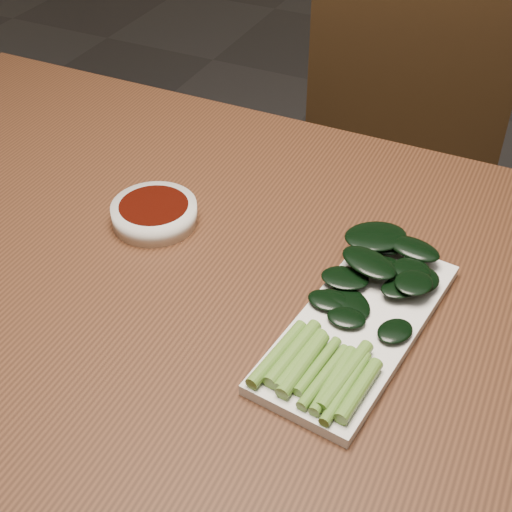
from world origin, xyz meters
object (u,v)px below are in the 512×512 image
object	(u,v)px
gai_lan	(360,301)
chair_far	(389,186)
sauce_bowl	(154,213)
serving_plate	(358,325)
table	(228,315)

from	to	relation	value
gai_lan	chair_far	bearing A→B (deg)	101.40
sauce_bowl	gai_lan	distance (m)	0.32
serving_plate	gai_lan	xyz separation A→B (m)	(-0.01, 0.02, 0.02)
chair_far	table	bearing A→B (deg)	-101.71
table	chair_far	size ratio (longest dim) A/B	1.57
table	serving_plate	size ratio (longest dim) A/B	4.42
sauce_bowl	table	bearing A→B (deg)	-21.99
chair_far	serving_plate	distance (m)	0.75
table	chair_far	bearing A→B (deg)	86.50
chair_far	serving_plate	bearing A→B (deg)	-86.65
gai_lan	sauce_bowl	bearing A→B (deg)	169.70
chair_far	serving_plate	size ratio (longest dim) A/B	2.81
chair_far	sauce_bowl	world-z (taller)	chair_far
sauce_bowl	serving_plate	distance (m)	0.33
sauce_bowl	gai_lan	size ratio (longest dim) A/B	0.34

